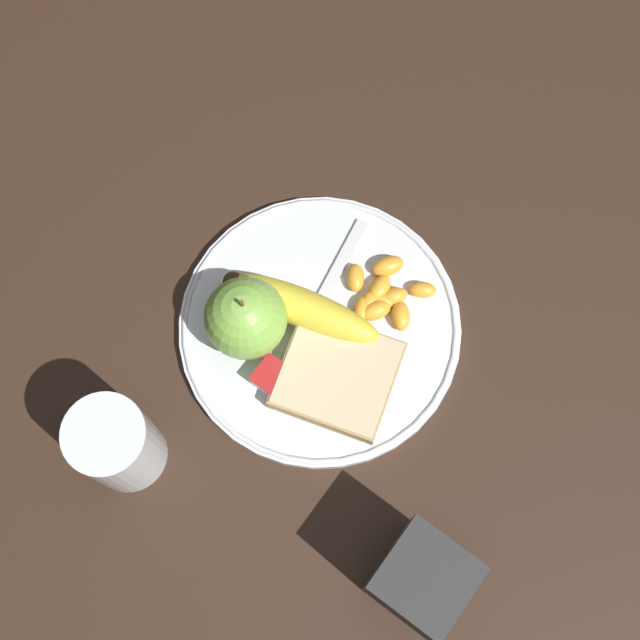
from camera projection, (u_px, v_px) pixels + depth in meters
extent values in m
plane|color=#332116|center=(320.00, 329.00, 0.91)|extent=(3.00, 3.00, 0.00)
cylinder|color=silver|center=(320.00, 328.00, 0.90)|extent=(0.29, 0.29, 0.01)
torus|color=silver|center=(320.00, 326.00, 0.90)|extent=(0.28, 0.28, 0.01)
cylinder|color=silver|center=(117.00, 445.00, 0.82)|extent=(0.07, 0.07, 0.11)
cylinder|color=yellow|center=(119.00, 446.00, 0.82)|extent=(0.07, 0.07, 0.09)
sphere|color=#84BC47|center=(246.00, 318.00, 0.86)|extent=(0.08, 0.08, 0.08)
cylinder|color=brown|center=(242.00, 304.00, 0.81)|extent=(0.00, 0.00, 0.01)
ellipsoid|color=yellow|center=(303.00, 310.00, 0.88)|extent=(0.17, 0.08, 0.04)
sphere|color=#473319|center=(233.00, 282.00, 0.89)|extent=(0.02, 0.02, 0.02)
cube|color=#AB8751|center=(337.00, 375.00, 0.87)|extent=(0.13, 0.13, 0.02)
cube|color=beige|center=(337.00, 375.00, 0.87)|extent=(0.13, 0.13, 0.02)
cube|color=silver|center=(336.00, 273.00, 0.91)|extent=(0.03, 0.13, 0.00)
cube|color=silver|center=(295.00, 350.00, 0.89)|extent=(0.04, 0.06, 0.00)
cube|color=silver|center=(280.00, 383.00, 0.87)|extent=(0.04, 0.03, 0.02)
cube|color=#B21E1E|center=(279.00, 380.00, 0.86)|extent=(0.04, 0.03, 0.00)
ellipsoid|color=#F9A32D|center=(376.00, 311.00, 0.89)|extent=(0.03, 0.04, 0.02)
ellipsoid|color=#F9A32D|center=(359.00, 280.00, 0.90)|extent=(0.03, 0.03, 0.02)
ellipsoid|color=#F9A32D|center=(423.00, 290.00, 0.90)|extent=(0.03, 0.03, 0.02)
ellipsoid|color=#F9A32D|center=(394.00, 297.00, 0.90)|extent=(0.03, 0.03, 0.02)
ellipsoid|color=#F9A32D|center=(379.00, 288.00, 0.90)|extent=(0.02, 0.03, 0.02)
ellipsoid|color=#F9A32D|center=(362.00, 309.00, 0.89)|extent=(0.03, 0.03, 0.02)
ellipsoid|color=#F9A32D|center=(401.00, 316.00, 0.89)|extent=(0.03, 0.04, 0.02)
ellipsoid|color=#F9A32D|center=(388.00, 266.00, 0.91)|extent=(0.04, 0.04, 0.02)
ellipsoid|color=#F9A32D|center=(369.00, 301.00, 0.90)|extent=(0.02, 0.03, 0.02)
ellipsoid|color=#F9A32D|center=(383.00, 300.00, 0.90)|extent=(0.03, 0.02, 0.01)
cube|color=#2D2D2D|center=(422.00, 579.00, 0.79)|extent=(0.08, 0.08, 0.10)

